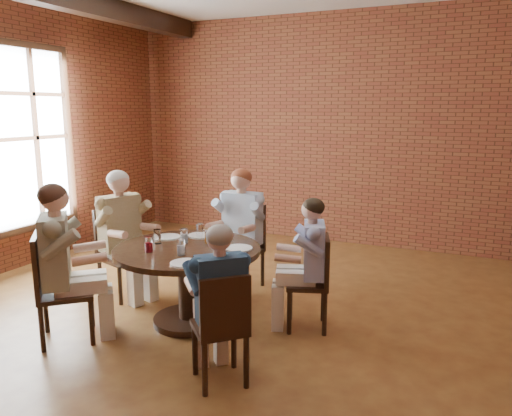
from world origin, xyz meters
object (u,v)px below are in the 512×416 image
at_px(diner_a, 308,264).
at_px(chair_d, 54,284).
at_px(chair_e, 222,325).
at_px(diner_b, 240,230).
at_px(diner_c, 123,235).
at_px(chair_c, 119,248).
at_px(diner_d, 64,264).
at_px(smartphone, 206,264).
at_px(chair_a, 315,278).
at_px(chair_b, 244,243).
at_px(diner_e, 219,305).
at_px(dining_table, 188,270).

bearing_deg(diner_a, chair_d, -78.09).
bearing_deg(diner_a, chair_e, -30.38).
bearing_deg(diner_a, diner_b, -142.32).
xyz_separation_m(diner_a, diner_c, (-2.07, -0.04, 0.07)).
distance_m(chair_c, diner_d, 1.14).
height_order(chair_c, smartphone, chair_c).
bearing_deg(diner_b, chair_a, -28.71).
xyz_separation_m(chair_a, smartphone, (-0.71, -0.76, 0.27)).
distance_m(chair_b, diner_b, 0.19).
xyz_separation_m(diner_d, diner_e, (1.57, -0.07, -0.09)).
bearing_deg(diner_c, diner_e, -104.33).
distance_m(dining_table, chair_c, 1.16).
height_order(dining_table, chair_a, chair_a).
bearing_deg(chair_a, diner_c, -107.44).
relative_size(chair_b, diner_d, 0.68).
height_order(diner_d, smartphone, diner_d).
height_order(diner_a, diner_b, diner_b).
height_order(chair_e, smartphone, chair_e).
relative_size(diner_a, diner_c, 0.90).
xyz_separation_m(dining_table, chair_b, (0.04, 1.13, -0.01)).
height_order(diner_a, diner_d, diner_d).
xyz_separation_m(diner_b, diner_c, (-1.05, -0.71, 0.00)).
bearing_deg(diner_e, chair_b, -113.18).
distance_m(diner_b, diner_e, 1.98).
bearing_deg(diner_a, diner_c, -108.03).
distance_m(diner_b, diner_c, 1.27).
bearing_deg(diner_c, chair_c, 90.00).
xyz_separation_m(diner_c, diner_e, (1.79, -1.12, -0.08)).
bearing_deg(diner_d, chair_b, -66.65).
distance_m(chair_d, diner_d, 0.20).
bearing_deg(dining_table, smartphone, -41.69).
relative_size(diner_c, chair_e, 1.57).
bearing_deg(diner_c, chair_a, -70.41).
bearing_deg(diner_b, diner_a, -31.26).
bearing_deg(smartphone, chair_d, -164.12).
bearing_deg(diner_b, chair_c, -147.11).
relative_size(diner_c, diner_e, 1.13).
relative_size(diner_b, chair_d, 1.40).
xyz_separation_m(chair_b, diner_b, (-0.00, -0.09, 0.17)).
relative_size(chair_a, diner_e, 0.72).
height_order(chair_c, chair_d, chair_d).
bearing_deg(dining_table, diner_e, -45.97).
height_order(dining_table, diner_d, diner_d).
xyz_separation_m(diner_a, smartphone, (-0.64, -0.74, 0.14)).
relative_size(diner_b, diner_c, 0.99).
bearing_deg(diner_a, chair_b, -145.79).
height_order(diner_c, diner_e, diner_c).
bearing_deg(diner_d, chair_a, -102.19).
xyz_separation_m(dining_table, chair_c, (-1.10, 0.36, -0.01)).
distance_m(diner_c, diner_d, 1.08).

